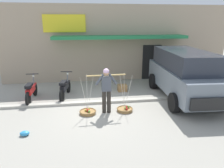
# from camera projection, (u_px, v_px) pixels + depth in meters

# --- Properties ---
(ground_plane) EXTENTS (90.00, 90.00, 0.00)m
(ground_plane) POSITION_uv_depth(u_px,v_px,m) (102.00, 110.00, 7.99)
(ground_plane) COLOR #9E998C
(sidewalk_curb) EXTENTS (20.00, 0.24, 0.10)m
(sidewalk_curb) POSITION_uv_depth(u_px,v_px,m) (101.00, 102.00, 8.64)
(sidewalk_curb) COLOR #BAB4A5
(sidewalk_curb) RESTS_ON ground
(fruit_vendor) EXTENTS (1.41, 0.22, 1.70)m
(fruit_vendor) POSITION_uv_depth(u_px,v_px,m) (106.00, 88.00, 7.49)
(fruit_vendor) COLOR #2D2823
(fruit_vendor) RESTS_ON ground
(fruit_basket_left_side) EXTENTS (0.62, 0.62, 1.45)m
(fruit_basket_left_side) POSITION_uv_depth(u_px,v_px,m) (125.00, 109.00, 7.87)
(fruit_basket_left_side) COLOR #9E7542
(fruit_basket_left_side) RESTS_ON ground
(fruit_basket_right_side) EXTENTS (0.62, 0.62, 1.45)m
(fruit_basket_right_side) POSITION_uv_depth(u_px,v_px,m) (88.00, 112.00, 7.64)
(fruit_basket_right_side) COLOR #9E7542
(fruit_basket_right_side) RESTS_ON ground
(motorcycle_nearest_shop) EXTENTS (0.54, 1.82, 1.09)m
(motorcycle_nearest_shop) POSITION_uv_depth(u_px,v_px,m) (31.00, 91.00, 8.81)
(motorcycle_nearest_shop) COLOR black
(motorcycle_nearest_shop) RESTS_ON ground
(motorcycle_second_in_row) EXTENTS (0.54, 1.81, 1.09)m
(motorcycle_second_in_row) POSITION_uv_depth(u_px,v_px,m) (65.00, 88.00, 9.21)
(motorcycle_second_in_row) COLOR black
(motorcycle_second_in_row) RESTS_ON ground
(parked_truck) EXTENTS (2.37, 4.91, 2.10)m
(parked_truck) POSITION_uv_depth(u_px,v_px,m) (184.00, 73.00, 8.98)
(parked_truck) COLOR slate
(parked_truck) RESTS_ON ground
(storefront_building) EXTENTS (13.00, 6.00, 4.20)m
(storefront_building) POSITION_uv_depth(u_px,v_px,m) (113.00, 40.00, 13.86)
(storefront_building) COLOR tan
(storefront_building) RESTS_ON ground
(plastic_litter_bag) EXTENTS (0.28, 0.22, 0.14)m
(plastic_litter_bag) POSITION_uv_depth(u_px,v_px,m) (25.00, 133.00, 6.18)
(plastic_litter_bag) COLOR #3393D1
(plastic_litter_bag) RESTS_ON ground
(wooden_crate) EXTENTS (0.44, 0.36, 0.32)m
(wooden_crate) POSITION_uv_depth(u_px,v_px,m) (122.00, 88.00, 10.12)
(wooden_crate) COLOR olive
(wooden_crate) RESTS_ON ground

